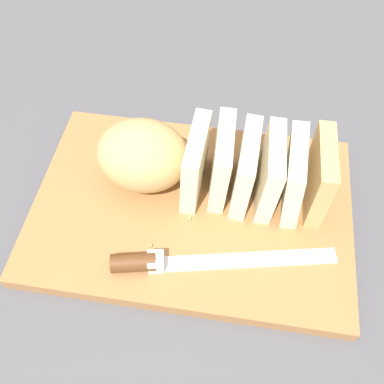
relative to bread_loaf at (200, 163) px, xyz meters
The scene contains 6 objects.
ground_plane 0.08m from the bread_loaf, 99.65° to the right, with size 3.00×3.00×0.00m, color #4C4C51.
cutting_board 0.07m from the bread_loaf, 99.65° to the right, with size 0.43×0.29×0.02m, color #9E6B3D.
bread_loaf is the anchor object (origin of this frame).
bread_knife 0.14m from the bread_loaf, 100.46° to the right, with size 0.28×0.08×0.02m.
crumb_near_knife 0.13m from the bread_loaf, 115.26° to the right, with size 0.01×0.01×0.01m, color tan.
crumb_near_loaf 0.08m from the bread_loaf, 100.18° to the right, with size 0.01×0.01×0.01m, color tan.
Camera 1 is at (0.05, -0.32, 0.52)m, focal length 40.80 mm.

